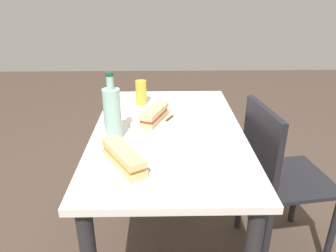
{
  "coord_description": "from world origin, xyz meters",
  "views": [
    {
      "loc": [
        1.43,
        -0.03,
        1.41
      ],
      "look_at": [
        0.0,
        0.0,
        0.77
      ],
      "focal_mm": 34.59,
      "sensor_mm": 36.0,
      "label": 1
    }
  ],
  "objects_px": {
    "water_bottle": "(112,113)",
    "beer_glass": "(141,92)",
    "baguette_sandwich_near": "(154,115)",
    "knife_far": "(136,159)",
    "dining_table": "(168,152)",
    "plate_far": "(124,166)",
    "knife_near": "(166,121)",
    "baguette_sandwich_far": "(123,157)",
    "plate_near": "(154,122)",
    "olive_bowl": "(202,133)",
    "chair_far": "(275,173)"
  },
  "relations": [
    {
      "from": "chair_far",
      "to": "beer_glass",
      "type": "bearing_deg",
      "value": -118.31
    },
    {
      "from": "plate_near",
      "to": "water_bottle",
      "type": "xyz_separation_m",
      "value": [
        0.15,
        -0.18,
        0.12
      ]
    },
    {
      "from": "knife_far",
      "to": "beer_glass",
      "type": "relative_size",
      "value": 1.06
    },
    {
      "from": "dining_table",
      "to": "beer_glass",
      "type": "bearing_deg",
      "value": -157.91
    },
    {
      "from": "olive_bowl",
      "to": "knife_near",
      "type": "bearing_deg",
      "value": -128.88
    },
    {
      "from": "dining_table",
      "to": "olive_bowl",
      "type": "height_order",
      "value": "olive_bowl"
    },
    {
      "from": "baguette_sandwich_far",
      "to": "water_bottle",
      "type": "height_order",
      "value": "water_bottle"
    },
    {
      "from": "chair_far",
      "to": "plate_far",
      "type": "distance_m",
      "value": 0.85
    },
    {
      "from": "dining_table",
      "to": "knife_far",
      "type": "relative_size",
      "value": 8.16
    },
    {
      "from": "plate_near",
      "to": "baguette_sandwich_near",
      "type": "height_order",
      "value": "baguette_sandwich_near"
    },
    {
      "from": "knife_near",
      "to": "chair_far",
      "type": "bearing_deg",
      "value": 82.51
    },
    {
      "from": "beer_glass",
      "to": "baguette_sandwich_far",
      "type": "bearing_deg",
      "value": -2.16
    },
    {
      "from": "baguette_sandwich_near",
      "to": "water_bottle",
      "type": "relative_size",
      "value": 0.75
    },
    {
      "from": "dining_table",
      "to": "plate_near",
      "type": "bearing_deg",
      "value": -137.7
    },
    {
      "from": "water_bottle",
      "to": "olive_bowl",
      "type": "distance_m",
      "value": 0.42
    },
    {
      "from": "baguette_sandwich_near",
      "to": "knife_near",
      "type": "xyz_separation_m",
      "value": [
        0.01,
        0.06,
        -0.03
      ]
    },
    {
      "from": "baguette_sandwich_far",
      "to": "olive_bowl",
      "type": "height_order",
      "value": "baguette_sandwich_far"
    },
    {
      "from": "plate_far",
      "to": "knife_far",
      "type": "relative_size",
      "value": 1.75
    },
    {
      "from": "baguette_sandwich_far",
      "to": "plate_far",
      "type": "bearing_deg",
      "value": 0.0
    },
    {
      "from": "baguette_sandwich_far",
      "to": "beer_glass",
      "type": "bearing_deg",
      "value": 177.84
    },
    {
      "from": "plate_near",
      "to": "plate_far",
      "type": "relative_size",
      "value": 1.0
    },
    {
      "from": "chair_far",
      "to": "olive_bowl",
      "type": "height_order",
      "value": "chair_far"
    },
    {
      "from": "plate_near",
      "to": "beer_glass",
      "type": "distance_m",
      "value": 0.31
    },
    {
      "from": "dining_table",
      "to": "plate_near",
      "type": "height_order",
      "value": "plate_near"
    },
    {
      "from": "dining_table",
      "to": "plate_far",
      "type": "height_order",
      "value": "plate_far"
    },
    {
      "from": "baguette_sandwich_near",
      "to": "plate_far",
      "type": "distance_m",
      "value": 0.44
    },
    {
      "from": "knife_near",
      "to": "knife_far",
      "type": "distance_m",
      "value": 0.39
    },
    {
      "from": "baguette_sandwich_near",
      "to": "knife_far",
      "type": "height_order",
      "value": "baguette_sandwich_near"
    },
    {
      "from": "dining_table",
      "to": "chair_far",
      "type": "distance_m",
      "value": 0.57
    },
    {
      "from": "water_bottle",
      "to": "beer_glass",
      "type": "relative_size",
      "value": 2.23
    },
    {
      "from": "plate_near",
      "to": "beer_glass",
      "type": "relative_size",
      "value": 1.85
    },
    {
      "from": "chair_far",
      "to": "baguette_sandwich_near",
      "type": "height_order",
      "value": "chair_far"
    },
    {
      "from": "water_bottle",
      "to": "beer_glass",
      "type": "height_order",
      "value": "water_bottle"
    },
    {
      "from": "dining_table",
      "to": "knife_far",
      "type": "distance_m",
      "value": 0.37
    },
    {
      "from": "plate_near",
      "to": "olive_bowl",
      "type": "height_order",
      "value": "olive_bowl"
    },
    {
      "from": "plate_far",
      "to": "beer_glass",
      "type": "distance_m",
      "value": 0.72
    },
    {
      "from": "baguette_sandwich_near",
      "to": "knife_near",
      "type": "relative_size",
      "value": 1.41
    },
    {
      "from": "knife_near",
      "to": "plate_near",
      "type": "bearing_deg",
      "value": -101.01
    },
    {
      "from": "knife_far",
      "to": "beer_glass",
      "type": "xyz_separation_m",
      "value": [
        -0.68,
        -0.01,
        0.05
      ]
    },
    {
      "from": "plate_far",
      "to": "water_bottle",
      "type": "relative_size",
      "value": 0.83
    },
    {
      "from": "plate_near",
      "to": "baguette_sandwich_near",
      "type": "bearing_deg",
      "value": 0.0
    },
    {
      "from": "knife_near",
      "to": "baguette_sandwich_far",
      "type": "xyz_separation_m",
      "value": [
        0.41,
        -0.17,
        0.03
      ]
    },
    {
      "from": "baguette_sandwich_near",
      "to": "plate_near",
      "type": "bearing_deg",
      "value": 0.0
    },
    {
      "from": "plate_near",
      "to": "knife_near",
      "type": "relative_size",
      "value": 1.56
    },
    {
      "from": "baguette_sandwich_near",
      "to": "knife_far",
      "type": "distance_m",
      "value": 0.39
    },
    {
      "from": "knife_near",
      "to": "beer_glass",
      "type": "xyz_separation_m",
      "value": [
        -0.31,
        -0.14,
        0.05
      ]
    },
    {
      "from": "dining_table",
      "to": "plate_far",
      "type": "relative_size",
      "value": 4.66
    },
    {
      "from": "plate_far",
      "to": "olive_bowl",
      "type": "distance_m",
      "value": 0.44
    },
    {
      "from": "water_bottle",
      "to": "knife_near",
      "type": "bearing_deg",
      "value": 120.56
    },
    {
      "from": "baguette_sandwich_far",
      "to": "knife_near",
      "type": "bearing_deg",
      "value": 157.79
    }
  ]
}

